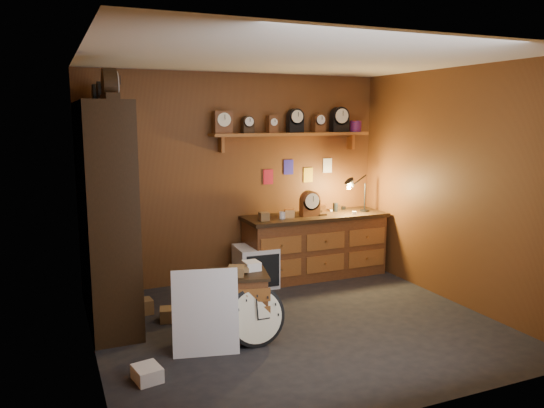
{
  "coord_description": "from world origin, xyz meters",
  "views": [
    {
      "loc": [
        -2.31,
        -4.71,
        2.14
      ],
      "look_at": [
        -0.14,
        0.35,
        1.24
      ],
      "focal_mm": 35.0,
      "sensor_mm": 36.0,
      "label": 1
    }
  ],
  "objects_px": {
    "shelving_unit": "(102,204)",
    "low_cabinet": "(238,302)",
    "workbench": "(315,242)",
    "big_round_clock": "(256,316)"
  },
  "relations": [
    {
      "from": "workbench",
      "to": "low_cabinet",
      "type": "xyz_separation_m",
      "value": [
        -1.64,
        -1.5,
        -0.12
      ]
    },
    {
      "from": "low_cabinet",
      "to": "big_round_clock",
      "type": "xyz_separation_m",
      "value": [
        0.09,
        -0.25,
        -0.08
      ]
    },
    {
      "from": "shelving_unit",
      "to": "low_cabinet",
      "type": "distance_m",
      "value": 1.76
    },
    {
      "from": "shelving_unit",
      "to": "low_cabinet",
      "type": "xyz_separation_m",
      "value": [
        1.13,
        -1.01,
        -0.9
      ]
    },
    {
      "from": "big_round_clock",
      "to": "low_cabinet",
      "type": "bearing_deg",
      "value": 109.54
    },
    {
      "from": "low_cabinet",
      "to": "big_round_clock",
      "type": "relative_size",
      "value": 1.29
    },
    {
      "from": "shelving_unit",
      "to": "low_cabinet",
      "type": "height_order",
      "value": "shelving_unit"
    },
    {
      "from": "shelving_unit",
      "to": "workbench",
      "type": "bearing_deg",
      "value": 10.13
    },
    {
      "from": "workbench",
      "to": "low_cabinet",
      "type": "relative_size",
      "value": 2.65
    },
    {
      "from": "low_cabinet",
      "to": "workbench",
      "type": "bearing_deg",
      "value": 55.69
    }
  ]
}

